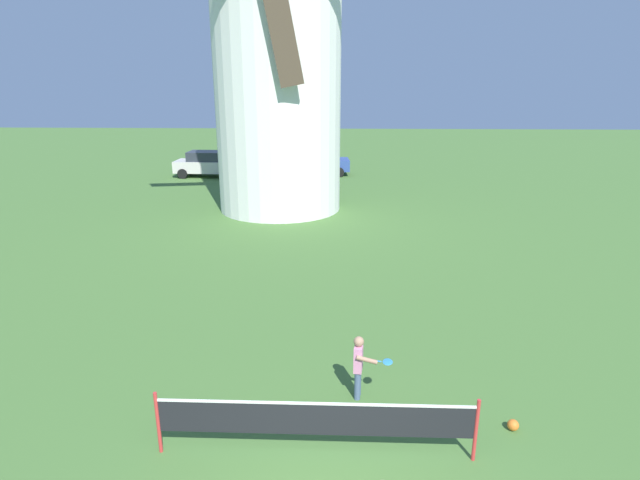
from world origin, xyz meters
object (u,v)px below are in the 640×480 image
at_px(player_far, 359,364).
at_px(parked_car_blue, 316,162).
at_px(tennis_net, 315,419).
at_px(windmill, 277,39).
at_px(parked_car_cream, 207,164).
at_px(stray_ball, 513,425).

bearing_deg(player_far, parked_car_blue, 94.46).
bearing_deg(tennis_net, windmill, 98.30).
bearing_deg(player_far, parked_car_cream, 110.66).
bearing_deg(windmill, player_far, -78.03).
distance_m(stray_ball, parked_car_cream, 26.37).
bearing_deg(parked_car_blue, stray_ball, -79.74).
distance_m(tennis_net, parked_car_blue, 25.44).
relative_size(tennis_net, player_far, 3.99).
xyz_separation_m(windmill, tennis_net, (2.40, -16.44, -6.73)).
bearing_deg(parked_car_cream, parked_car_blue, 6.99).
height_order(tennis_net, parked_car_cream, parked_car_cream).
bearing_deg(stray_ball, tennis_net, -167.36).
height_order(windmill, parked_car_cream, windmill).
height_order(windmill, parked_car_blue, windmill).
xyz_separation_m(windmill, parked_car_cream, (-5.52, 8.15, -6.61)).
height_order(player_far, parked_car_cream, parked_car_cream).
xyz_separation_m(player_far, stray_ball, (2.61, -0.86, -0.62)).
distance_m(windmill, parked_car_blue, 11.22).
height_order(player_far, stray_ball, player_far).
bearing_deg(parked_car_blue, windmill, -98.16).
bearing_deg(parked_car_blue, player_far, -85.54).
xyz_separation_m(tennis_net, stray_ball, (3.36, 0.75, -0.59)).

